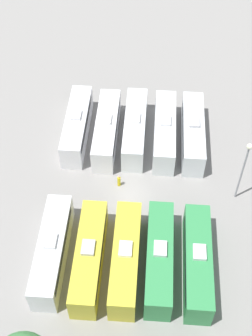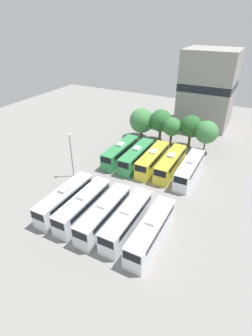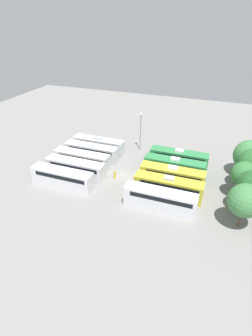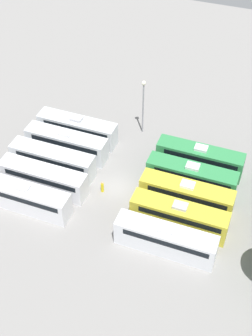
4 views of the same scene
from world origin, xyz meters
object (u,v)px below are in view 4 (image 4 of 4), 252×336
at_px(bus_5, 200,158).
at_px(bus_6, 192,176).
at_px(bus_9, 166,239).
at_px(bus_8, 179,216).
at_px(bus_3, 43,178).
at_px(light_pole, 143,99).
at_px(bus_7, 187,195).
at_px(bus_0, 78,128).
at_px(bus_4, 25,197).
at_px(bus_2, 53,160).
at_px(bus_1, 67,143).
at_px(worker_person, 102,187).

bearing_deg(bus_5, bus_6, -1.70).
bearing_deg(bus_9, bus_8, 172.95).
relative_size(bus_3, light_pole, 1.32).
xyz_separation_m(bus_3, bus_7, (-3.49, 16.94, 0.00)).
distance_m(bus_0, bus_9, 21.73).
xyz_separation_m(bus_5, bus_8, (10.22, 0.25, 0.00)).
bearing_deg(bus_4, bus_2, -179.91).
xyz_separation_m(bus_4, bus_6, (-10.26, 17.12, 0.00)).
distance_m(bus_4, bus_7, 18.76).
height_order(bus_6, light_pole, light_pole).
relative_size(bus_1, bus_9, 1.00).
relative_size(bus_1, bus_4, 1.00).
distance_m(bus_2, bus_6, 17.46).
height_order(bus_0, bus_8, same).
distance_m(bus_8, bus_9, 3.65).
relative_size(bus_1, light_pole, 1.32).
bearing_deg(bus_8, bus_7, -178.24).
bearing_deg(bus_3, bus_7, 101.63).
relative_size(bus_6, worker_person, 6.83).
bearing_deg(bus_1, bus_5, 101.31).
bearing_deg(bus_2, bus_1, 176.74).
bearing_deg(bus_6, bus_7, 4.58).
bearing_deg(bus_1, bus_6, 89.38).
bearing_deg(bus_9, light_pole, -153.65).
bearing_deg(bus_4, bus_3, 173.06).
relative_size(bus_0, bus_2, 1.00).
xyz_separation_m(bus_6, bus_9, (10.25, -0.09, 0.00)).
distance_m(bus_4, bus_5, 22.10).
distance_m(bus_6, worker_person, 10.94).
bearing_deg(bus_9, bus_5, 179.20).
bearing_deg(worker_person, bus_2, -100.10).
height_order(bus_0, bus_5, same).
bearing_deg(bus_8, light_pole, -147.08).
relative_size(bus_3, bus_7, 1.00).
xyz_separation_m(bus_5, bus_9, (13.84, -0.19, 0.00)).
relative_size(bus_1, bus_3, 1.00).
xyz_separation_m(bus_4, worker_person, (-5.61, 7.28, -1.03)).
relative_size(bus_0, bus_6, 1.00).
xyz_separation_m(bus_6, light_pole, (-8.10, -9.18, 3.81)).
bearing_deg(bus_3, bus_2, -172.34).
relative_size(bus_5, worker_person, 6.83).
height_order(bus_0, bus_6, same).
relative_size(bus_1, bus_5, 1.00).
bearing_deg(bus_5, bus_3, -58.56).
bearing_deg(bus_3, bus_1, -177.95).
distance_m(bus_3, bus_8, 17.05).
relative_size(bus_2, bus_9, 1.00).
xyz_separation_m(bus_9, light_pole, (-18.35, -9.09, 3.81)).
xyz_separation_m(bus_5, bus_6, (3.59, -0.11, 0.00)).
xyz_separation_m(bus_0, bus_9, (13.74, 16.84, 0.00)).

